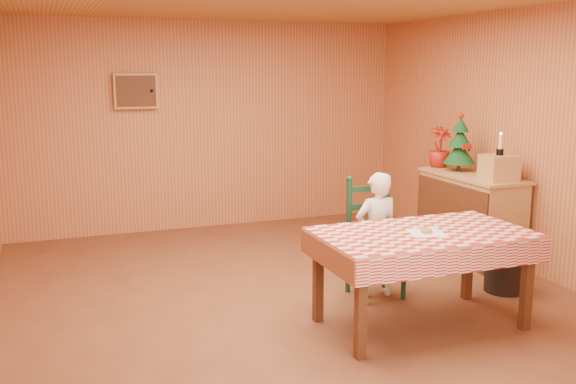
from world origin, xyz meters
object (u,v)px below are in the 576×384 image
object	(u,v)px
storage_bin	(505,272)
christmas_tree	(460,145)
seated_child	(376,235)
dining_table	(422,242)
shelf_unit	(470,218)
crate	(499,168)
ladder_chair	(373,240)

from	to	relation	value
storage_bin	christmas_tree	bearing A→B (deg)	75.95
seated_child	storage_bin	bearing A→B (deg)	164.47
dining_table	seated_child	world-z (taller)	seated_child
seated_child	shelf_unit	world-z (taller)	seated_child
shelf_unit	christmas_tree	bearing A→B (deg)	88.02
crate	ladder_chair	bearing A→B (deg)	-174.06
ladder_chair	seated_child	bearing A→B (deg)	-90.00
seated_child	storage_bin	size ratio (longest dim) A/B	3.13
ladder_chair	christmas_tree	world-z (taller)	christmas_tree
dining_table	shelf_unit	xyz separation A→B (m)	(1.45, 1.34, -0.22)
ladder_chair	christmas_tree	bearing A→B (deg)	28.80
ladder_chair	seated_child	size ratio (longest dim) A/B	0.96
shelf_unit	storage_bin	distance (m)	1.02
dining_table	christmas_tree	distance (m)	2.22
christmas_tree	storage_bin	xyz separation A→B (m)	(-0.30, -1.18, -1.03)
crate	storage_bin	xyz separation A→B (m)	(-0.30, -0.53, -0.88)
seated_child	shelf_unit	xyz separation A→B (m)	(1.45, 0.61, -0.10)
dining_table	crate	world-z (taller)	crate
shelf_unit	storage_bin	bearing A→B (deg)	-107.12
christmas_tree	storage_bin	distance (m)	1.60
ladder_chair	crate	bearing A→B (deg)	5.94
ladder_chair	crate	world-z (taller)	crate
ladder_chair	storage_bin	distance (m)	1.26
seated_child	crate	xyz separation A→B (m)	(1.46, 0.21, 0.49)
ladder_chair	crate	size ratio (longest dim) A/B	3.60
seated_child	crate	world-z (taller)	crate
ladder_chair	storage_bin	world-z (taller)	ladder_chair
crate	christmas_tree	xyz separation A→B (m)	(-0.00, 0.65, 0.16)
crate	dining_table	bearing A→B (deg)	-147.22
christmas_tree	shelf_unit	bearing A→B (deg)	-91.98
crate	christmas_tree	world-z (taller)	christmas_tree
dining_table	crate	distance (m)	1.77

